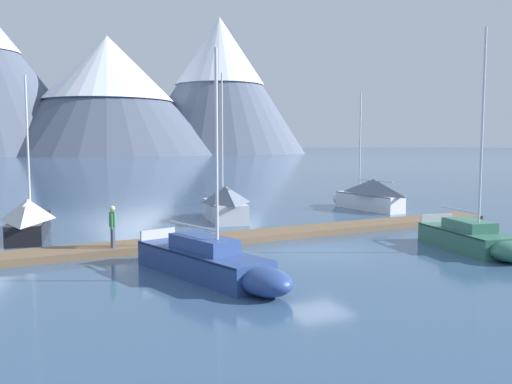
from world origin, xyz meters
TOP-DOWN VIEW (x-y plane):
  - ground_plane at (0.00, 0.00)m, footprint 700.00×700.00m
  - mountain_shoulder_ridge at (24.29, 184.47)m, footprint 82.10×82.10m
  - mountain_east_summit at (69.09, 187.36)m, footprint 68.98×68.98m
  - dock at (0.00, 4.00)m, footprint 26.77×3.40m
  - sailboat_nearest_berth at (-10.52, 9.29)m, footprint 2.45×7.05m
  - sailboat_second_berth at (-5.46, -2.13)m, footprint 3.34×7.30m
  - sailboat_mid_dock_port at (-0.04, 10.29)m, footprint 2.78×5.78m
  - sailboat_mid_dock_starboard at (6.02, -2.47)m, footprint 2.73×5.94m
  - sailboat_far_berth at (10.53, 10.74)m, footprint 1.95×6.38m
  - person_on_dock at (-7.69, 3.16)m, footprint 0.33×0.56m

SIDE VIEW (x-z plane):
  - ground_plane at x=0.00m, z-range 0.00..0.00m
  - dock at x=0.00m, z-range 0.00..0.30m
  - sailboat_mid_dock_starboard at x=6.02m, z-range -3.99..5.08m
  - sailboat_second_berth at x=-5.46m, z-range -3.18..4.31m
  - sailboat_nearest_berth at x=-10.52m, z-range -2.99..4.75m
  - sailboat_mid_dock_port at x=-0.04m, z-range -3.30..5.21m
  - sailboat_far_berth at x=10.53m, z-range -2.92..4.92m
  - person_on_dock at x=-7.69m, z-range 0.42..2.11m
  - mountain_shoulder_ridge at x=24.29m, z-range 1.48..44.33m
  - mountain_east_summit at x=69.09m, z-range 1.61..55.85m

